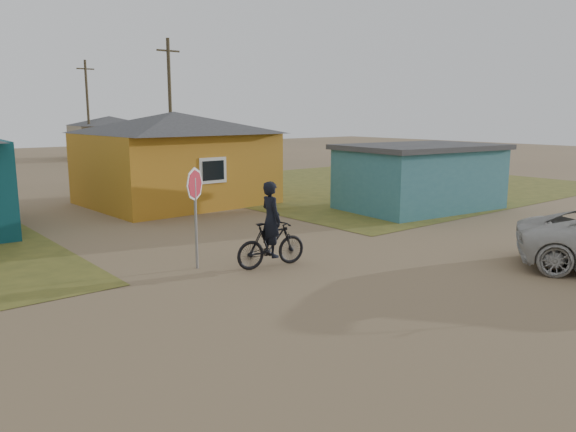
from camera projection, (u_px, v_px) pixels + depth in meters
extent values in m
plane|color=#826A4B|center=(384.00, 293.00, 12.09)|extent=(120.00, 120.00, 0.00)
cube|color=olive|center=(374.00, 184.00, 30.70)|extent=(20.00, 18.00, 0.00)
cube|color=#B7781C|center=(176.00, 168.00, 24.06)|extent=(7.21, 6.24, 3.00)
pyramid|color=#323234|center=(174.00, 122.00, 23.71)|extent=(7.72, 6.76, 0.90)
cube|color=silver|center=(213.00, 170.00, 21.72)|extent=(1.20, 0.06, 1.00)
cube|color=black|center=(213.00, 170.00, 21.70)|extent=(0.95, 0.04, 0.75)
cube|color=teal|center=(419.00, 179.00, 22.73)|extent=(6.39, 4.61, 2.40)
cube|color=#323234|center=(421.00, 147.00, 22.50)|extent=(6.71, 4.93, 0.20)
cube|color=gray|center=(110.00, 142.00, 48.58)|extent=(6.41, 5.50, 2.80)
pyramid|color=#323234|center=(109.00, 121.00, 48.25)|extent=(6.95, 6.05, 0.80)
cylinder|color=#443A29|center=(170.00, 110.00, 32.20)|extent=(0.20, 0.20, 8.00)
cube|color=#443A29|center=(168.00, 51.00, 31.60)|extent=(1.40, 0.10, 0.10)
cylinder|color=#443A29|center=(88.00, 111.00, 45.03)|extent=(0.20, 0.20, 8.00)
cube|color=#443A29|center=(85.00, 69.00, 44.44)|extent=(1.40, 0.10, 0.10)
cylinder|color=gray|center=(196.00, 224.00, 13.86)|extent=(0.07, 0.07, 2.28)
imported|color=black|center=(271.00, 244.00, 14.11)|extent=(1.98, 0.79, 1.16)
imported|color=black|center=(271.00, 219.00, 13.99)|extent=(0.54, 0.75, 1.90)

